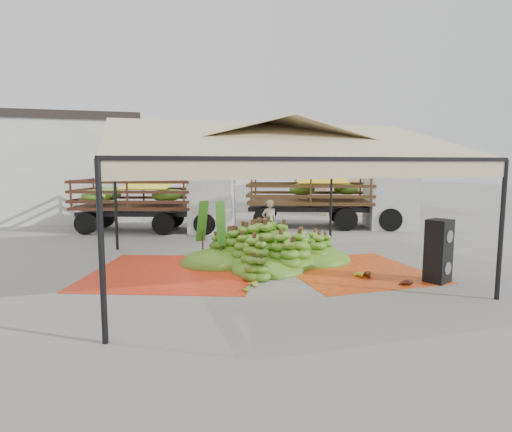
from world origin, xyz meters
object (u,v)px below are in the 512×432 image
object	(u,v)px
banana_heap	(271,244)
truck_right	(336,193)
speaker_stack	(438,251)
truck_left	(162,198)
vendor	(269,221)

from	to	relation	value
banana_heap	truck_right	world-z (taller)	truck_right
speaker_stack	truck_left	bearing A→B (deg)	95.19
truck_left	truck_right	xyz separation A→B (m)	(7.78, -1.09, 0.15)
banana_heap	truck_right	distance (m)	7.93
banana_heap	truck_left	bearing A→B (deg)	110.46
truck_left	truck_right	distance (m)	7.85
banana_heap	truck_left	size ratio (longest dim) A/B	0.74
banana_heap	truck_left	world-z (taller)	truck_left
vendor	truck_right	size ratio (longest dim) A/B	0.20
speaker_stack	vendor	xyz separation A→B (m)	(-2.35, 6.15, 0.02)
speaker_stack	vendor	size ratio (longest dim) A/B	0.97
vendor	truck_left	distance (m)	5.44
banana_heap	vendor	world-z (taller)	vendor
banana_heap	speaker_stack	size ratio (longest dim) A/B	3.36
banana_heap	truck_left	xyz separation A→B (m)	(-2.62, 7.03, 0.87)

